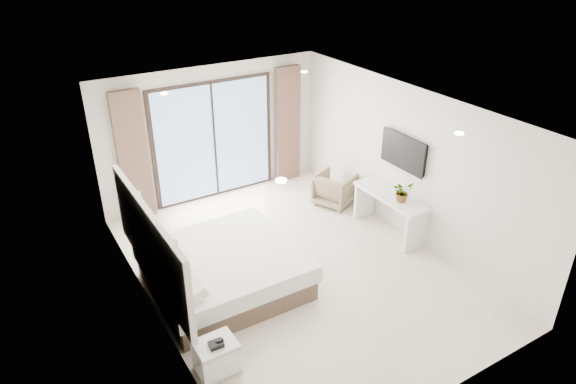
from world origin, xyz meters
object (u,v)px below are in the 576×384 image
nightstand (217,357)px  console_desk (390,205)px  bed (223,270)px  armchair (335,188)px

nightstand → console_desk: (4.04, 1.44, 0.33)m
console_desk → nightstand: bearing=-160.3°
bed → armchair: 3.34m
bed → nightstand: size_ratio=4.31×
bed → armchair: size_ratio=3.10×
console_desk → armchair: 1.43m
bed → nightstand: bed is taller
nightstand → console_desk: size_ratio=0.33×
bed → armchair: bearing=23.6°
nightstand → armchair: (3.85, 2.84, 0.12)m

